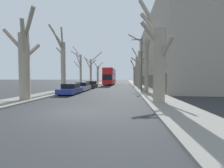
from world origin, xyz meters
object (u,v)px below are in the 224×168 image
Objects in this scene: double_decker_bus at (110,76)px; parked_car_1 at (82,87)px; lamp_post at (141,62)px; street_tree_left_3 at (91,70)px; street_tree_right_1 at (146,63)px; street_tree_right_4 at (135,74)px; street_tree_right_3 at (138,70)px; street_tree_right_0 at (158,60)px; street_tree_left_2 at (80,69)px; parked_car_0 at (70,89)px; parked_car_2 at (91,85)px; street_tree_right_2 at (139,69)px; street_tree_left_4 at (98,74)px; street_tree_left_1 at (62,62)px; street_tree_left_0 at (24,62)px.

double_decker_bus reaches higher than parked_car_1.
double_decker_bus is at bearing 106.05° from lamp_post.
street_tree_right_1 is at bearing -55.12° from street_tree_left_3.
parked_car_1 is at bearing 162.62° from lamp_post.
street_tree_right_3 is at bearing -89.39° from street_tree_right_4.
street_tree_right_3 is 0.73× the size of double_decker_bus.
street_tree_right_0 is 8.84m from street_tree_right_1.
street_tree_left_2 is 11.92m from parked_car_0.
street_tree_right_4 is (11.47, 7.86, -0.72)m from street_tree_left_3.
street_tree_left_3 reaches higher than parked_car_2.
parked_car_2 is at bearing -98.25° from double_decker_bus.
street_tree_right_4 is at bearing 89.19° from street_tree_right_2.
street_tree_left_4 is 0.64× the size of double_decker_bus.
double_decker_bus is at bearing 115.83° from street_tree_right_2.
street_tree_left_1 is 27.22m from street_tree_right_4.
street_tree_left_1 is 10.76m from lamp_post.
parked_car_2 is at bearing 90.00° from parked_car_0.
street_tree_left_1 is 9.23m from parked_car_2.
street_tree_right_4 reaches higher than double_decker_bus.
street_tree_left_0 is 0.95× the size of street_tree_right_2.
street_tree_right_1 reaches higher than lamp_post.
street_tree_right_4 is at bearing -4.62° from street_tree_left_4.
lamp_post is (-0.77, -24.97, 0.88)m from street_tree_right_4.
street_tree_right_1 is at bearing 1.59° from street_tree_left_1.
double_decker_bus is 2.92× the size of parked_car_0.
street_tree_left_1 is 2.23× the size of parked_car_2.
street_tree_left_1 reaches higher than street_tree_left_4.
street_tree_left_4 is at bearing 95.01° from parked_car_1.
street_tree_right_1 is 1.01m from lamp_post.
street_tree_right_3 reaches higher than parked_car_2.
street_tree_left_3 is 20.07m from street_tree_right_1.
street_tree_right_2 is 8.18m from lamp_post.
street_tree_left_3 is (-0.12, 24.88, 0.52)m from street_tree_left_0.
street_tree_right_4 is at bearing 89.53° from street_tree_right_0.
parked_car_0 is 1.01× the size of parked_car_1.
street_tree_left_2 is 0.69× the size of double_decker_bus.
street_tree_left_4 is 5.17m from double_decker_bus.
street_tree_left_3 is 14.36m from street_tree_right_2.
street_tree_right_0 is 0.97× the size of street_tree_right_3.
street_tree_left_1 is 1.24× the size of lamp_post.
street_tree_left_2 is at bearing 110.21° from parked_car_1.
lamp_post is (10.58, 7.77, 0.67)m from street_tree_left_0.
street_tree_right_1 is at bearing -89.99° from street_tree_right_4.
parked_car_0 is (-9.39, -27.33, -2.52)m from street_tree_right_4.
street_tree_left_2 is at bearing 140.72° from lamp_post.
street_tree_right_3 is 21.14m from parked_car_0.
street_tree_right_2 is 1.10× the size of lamp_post.
street_tree_right_1 reaches higher than parked_car_1.
double_decker_bus reaches higher than parked_car_0.
lamp_post is (8.62, -8.57, 3.37)m from parked_car_2.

